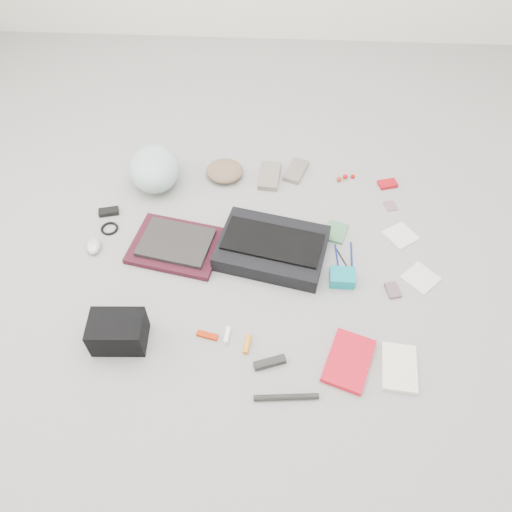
{
  "coord_description": "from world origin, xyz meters",
  "views": [
    {
      "loc": [
        0.07,
        -1.38,
        1.79
      ],
      "look_at": [
        0.0,
        0.0,
        0.05
      ],
      "focal_mm": 35.0,
      "sensor_mm": 36.0,
      "label": 1
    }
  ],
  "objects_px": {
    "messenger_bag": "(272,248)",
    "laptop": "(176,242)",
    "bike_helmet": "(154,168)",
    "camera_bag": "(118,332)",
    "book_red": "(349,361)",
    "accordion_wallet": "(342,278)"
  },
  "relations": [
    {
      "from": "messenger_bag",
      "to": "book_red",
      "type": "xyz_separation_m",
      "value": [
        0.32,
        -0.53,
        -0.03
      ]
    },
    {
      "from": "messenger_bag",
      "to": "laptop",
      "type": "bearing_deg",
      "value": -169.05
    },
    {
      "from": "camera_bag",
      "to": "laptop",
      "type": "bearing_deg",
      "value": 70.49
    },
    {
      "from": "camera_bag",
      "to": "book_red",
      "type": "distance_m",
      "value": 0.91
    },
    {
      "from": "camera_bag",
      "to": "bike_helmet",
      "type": "bearing_deg",
      "value": 88.42
    },
    {
      "from": "camera_bag",
      "to": "book_red",
      "type": "height_order",
      "value": "camera_bag"
    },
    {
      "from": "laptop",
      "to": "book_red",
      "type": "relative_size",
      "value": 1.32
    },
    {
      "from": "messenger_bag",
      "to": "laptop",
      "type": "distance_m",
      "value": 0.44
    },
    {
      "from": "bike_helmet",
      "to": "book_red",
      "type": "bearing_deg",
      "value": -59.08
    },
    {
      "from": "messenger_bag",
      "to": "camera_bag",
      "type": "height_order",
      "value": "camera_bag"
    },
    {
      "from": "laptop",
      "to": "bike_helmet",
      "type": "bearing_deg",
      "value": 122.72
    },
    {
      "from": "bike_helmet",
      "to": "camera_bag",
      "type": "distance_m",
      "value": 0.93
    },
    {
      "from": "laptop",
      "to": "book_red",
      "type": "xyz_separation_m",
      "value": [
        0.76,
        -0.54,
        -0.03
      ]
    },
    {
      "from": "book_red",
      "to": "accordion_wallet",
      "type": "distance_m",
      "value": 0.39
    },
    {
      "from": "messenger_bag",
      "to": "book_red",
      "type": "bearing_deg",
      "value": -46.72
    },
    {
      "from": "camera_bag",
      "to": "book_red",
      "type": "relative_size",
      "value": 0.89
    },
    {
      "from": "bike_helmet",
      "to": "accordion_wallet",
      "type": "relative_size",
      "value": 2.9
    },
    {
      "from": "laptop",
      "to": "camera_bag",
      "type": "xyz_separation_m",
      "value": [
        -0.15,
        -0.49,
        0.03
      ]
    },
    {
      "from": "bike_helmet",
      "to": "messenger_bag",
      "type": "bearing_deg",
      "value": -48.67
    },
    {
      "from": "bike_helmet",
      "to": "accordion_wallet",
      "type": "height_order",
      "value": "bike_helmet"
    },
    {
      "from": "camera_bag",
      "to": "accordion_wallet",
      "type": "height_order",
      "value": "camera_bag"
    },
    {
      "from": "laptop",
      "to": "camera_bag",
      "type": "distance_m",
      "value": 0.52
    }
  ]
}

